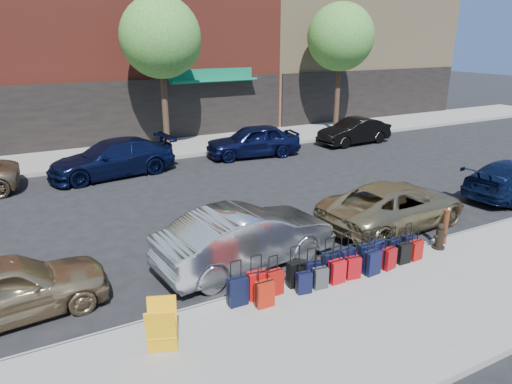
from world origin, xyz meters
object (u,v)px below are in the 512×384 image
tree_center (164,40)px  fire_hydrant (440,237)px  tree_right (342,39)px  car_near_0 (6,289)px  display_rack (162,327)px  car_near_1 (246,237)px  car_far_2 (253,141)px  car_far_3 (354,131)px  bollard (445,226)px  suitcase_front_5 (330,264)px  car_near_2 (394,205)px  car_far_1 (112,158)px

tree_center → fire_hydrant: tree_center is taller
tree_right → car_near_0: (-17.90, -12.36, -4.73)m
display_rack → car_near_1: car_near_1 is taller
display_rack → car_near_0: size_ratio=0.24×
car_near_0 → fire_hydrant: bearing=-106.3°
display_rack → car_near_0: 3.64m
fire_hydrant → display_rack: 7.84m
car_far_2 → car_far_3: bearing=96.5°
tree_center → car_near_1: (-2.00, -12.57, -4.64)m
bollard → car_near_0: car_near_0 is taller
fire_hydrant → car_far_2: bearing=93.0°
tree_center → display_rack: tree_center is taller
suitcase_front_5 → car_near_0: car_near_0 is taller
fire_hydrant → car_far_3: car_far_3 is taller
car_near_1 → car_near_2: (5.13, 0.16, -0.09)m
bollard → car_near_1: car_near_1 is taller
tree_center → car_near_0: tree_center is taller
tree_right → fire_hydrant: 17.03m
car_near_1 → car_far_3: size_ratio=1.13×
car_near_0 → car_near_2: (10.53, -0.05, 0.00)m
tree_center → tree_right: size_ratio=1.00×
display_rack → car_far_3: size_ratio=0.23×
bollard → car_far_2: 11.51m
bollard → car_far_2: size_ratio=0.22×
tree_right → car_far_2: (-7.20, -2.75, -4.64)m
car_far_2 → fire_hydrant: bearing=5.7°
tree_right → car_far_2: bearing=-159.1°
tree_right → car_near_1: (-12.50, -12.57, -4.64)m
car_near_0 → display_rack: bearing=-142.4°
car_near_1 → car_near_0: bearing=80.7°
display_rack → car_far_1: size_ratio=0.18×
car_near_0 → car_far_1: size_ratio=0.77×
tree_center → car_far_3: bearing=-17.1°
car_far_1 → suitcase_front_5: bearing=6.1°
tree_right → fire_hydrant: size_ratio=10.10×
display_rack → car_far_1: bearing=103.5°
bollard → car_far_3: size_ratio=0.24×
car_near_1 → fire_hydrant: bearing=-117.7°
tree_right → bollard: 16.69m
car_near_1 → car_far_2: (5.30, 9.83, -0.00)m
fire_hydrant → car_far_1: (-6.27, 11.52, 0.27)m
fire_hydrant → car_near_0: bearing=173.8°
car_near_1 → car_far_2: same height
display_rack → suitcase_front_5: bearing=30.7°
car_near_1 → car_far_3: (11.40, 9.69, -0.09)m
tree_right → car_far_3: 5.65m
tree_right → car_far_3: tree_right is taller
display_rack → car_near_2: car_near_2 is taller
fire_hydrant → car_far_3: size_ratio=0.17×
suitcase_front_5 → bollard: bearing=4.5°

